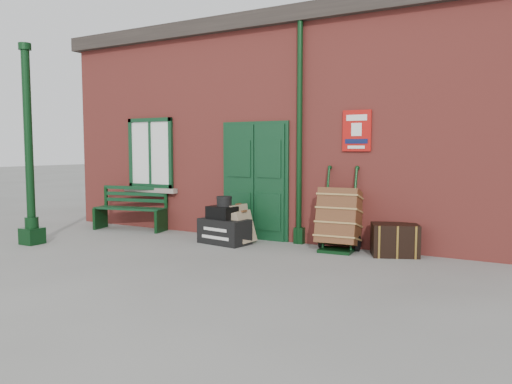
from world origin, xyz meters
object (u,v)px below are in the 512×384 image
Objects in this scene: bench at (132,207)px; houdini_trunk at (224,231)px; dark_trunk at (395,240)px; porter_trolley at (339,219)px.

bench reaches higher than houdini_trunk.
houdini_trunk is 3.03m from dark_trunk.
porter_trolley reaches higher than dark_trunk.
porter_trolley is at bearing 21.00° from houdini_trunk.
dark_trunk is (0.95, 0.03, -0.29)m from porter_trolley.
houdini_trunk is at bearing -19.14° from bench.
porter_trolley is at bearing -10.09° from bench.
dark_trunk is at bearing 17.58° from houdini_trunk.
houdini_trunk is at bearing -172.34° from porter_trolley.
dark_trunk is (5.61, 0.12, -0.22)m from bench.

